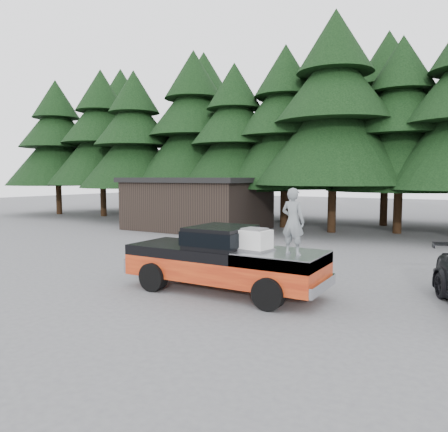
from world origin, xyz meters
The scene contains 7 objects.
ground centered at (0.00, 0.00, 0.00)m, with size 120.00×120.00×0.00m, color #515153.
pickup_truck centered at (0.28, -0.59, 0.67)m, with size 6.00×2.04×1.33m, color #D04617, non-canonical shape.
truck_cab centered at (0.18, -0.59, 1.62)m, with size 1.66×1.90×0.59m, color black.
air_compressor centered at (1.34, -0.74, 1.61)m, with size 0.80×0.67×0.55m, color silver.
man_on_bed centered at (2.46, -0.80, 2.20)m, with size 0.63×0.42×1.74m, color slate.
utility_building centered at (-9.00, 12.00, 1.67)m, with size 8.40×6.40×3.30m.
treeline centered at (0.42, 17.20, 7.72)m, with size 60.15×16.05×17.50m.
Camera 1 is at (6.57, -11.37, 3.35)m, focal length 35.00 mm.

